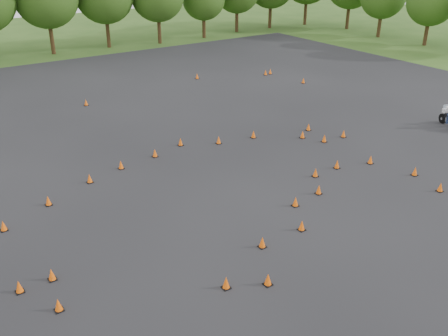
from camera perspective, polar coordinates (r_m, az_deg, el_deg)
ground at (r=22.00m, az=5.91°, el=-6.48°), size 140.00×140.00×0.00m
asphalt_pad at (r=26.27m, az=-2.46°, el=-0.84°), size 62.00×62.00×0.00m
treeline at (r=52.73m, az=-15.17°, el=16.78°), size 87.08×32.71×10.91m
traffic_cones at (r=25.81m, az=-1.56°, el=-0.76°), size 36.67×33.46×0.45m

